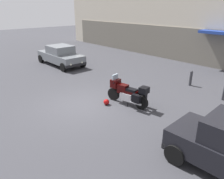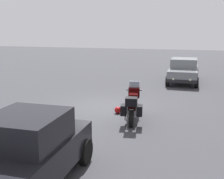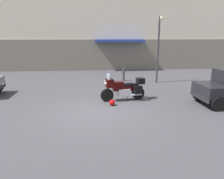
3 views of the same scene
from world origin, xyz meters
TOP-DOWN VIEW (x-y plane):
  - ground_plane at (0.00, 0.00)m, footprint 80.00×80.00m
  - motorcycle at (1.40, 1.60)m, footprint 2.25×0.93m
  - helmet at (0.74, 0.83)m, footprint 0.28×0.28m
  - car_hatchback_near at (6.60, 0.53)m, footprint 3.93×1.92m
  - car_sedan_far at (-7.37, 2.95)m, footprint 4.60×1.96m

SIDE VIEW (x-z plane):
  - ground_plane at x=0.00m, z-range 0.00..0.00m
  - helmet at x=0.74m, z-range 0.00..0.28m
  - motorcycle at x=1.40m, z-range -0.06..1.30m
  - car_sedan_far at x=-7.37m, z-range 0.00..1.56m
  - car_hatchback_near at x=6.60m, z-range -0.01..1.63m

